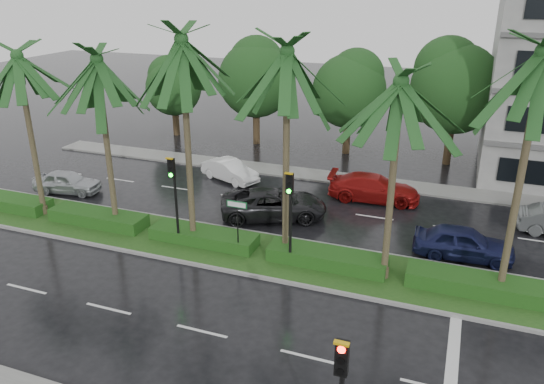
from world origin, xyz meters
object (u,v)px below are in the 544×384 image
at_px(car_red, 374,188).
at_px(car_darkgrey, 274,204).
at_px(car_silver, 67,182).
at_px(signal_median_left, 174,188).
at_px(car_blue, 464,243).
at_px(street_sign, 237,214).
at_px(car_white, 230,170).

bearing_deg(car_red, car_darkgrey, 129.40).
bearing_deg(car_silver, car_red, -83.45).
distance_m(signal_median_left, car_red, 11.95).
xyz_separation_m(signal_median_left, car_red, (7.50, 9.02, -2.25)).
distance_m(car_red, car_blue, 7.30).
xyz_separation_m(signal_median_left, car_darkgrey, (3.00, 4.81, -2.23)).
height_order(signal_median_left, car_darkgrey, signal_median_left).
distance_m(street_sign, car_blue, 10.22).
bearing_deg(car_white, car_darkgrey, -111.84).
xyz_separation_m(signal_median_left, car_white, (-1.50, 9.08, -2.35)).
height_order(signal_median_left, street_sign, signal_median_left).
xyz_separation_m(street_sign, car_darkgrey, (0.00, 4.62, -1.36)).
bearing_deg(car_blue, street_sign, 107.06).
distance_m(signal_median_left, car_blue, 13.23).
bearing_deg(signal_median_left, car_white, 99.38).
bearing_deg(car_blue, car_red, 39.94).
height_order(car_silver, car_darkgrey, car_darkgrey).
bearing_deg(car_darkgrey, car_red, -70.05).
height_order(car_darkgrey, car_blue, car_darkgrey).
xyz_separation_m(signal_median_left, street_sign, (3.00, 0.18, -0.87)).
xyz_separation_m(car_white, car_darkgrey, (4.50, -4.28, 0.12)).
relative_size(signal_median_left, car_silver, 1.11).
distance_m(car_darkgrey, car_blue, 9.56).
bearing_deg(car_red, street_sign, 149.27).
distance_m(street_sign, car_darkgrey, 4.82).
xyz_separation_m(signal_median_left, car_silver, (-9.61, 3.87, -2.33)).
bearing_deg(car_white, car_blue, -89.31).
bearing_deg(car_darkgrey, car_silver, 71.05).
bearing_deg(car_darkgrey, car_blue, -119.83).
distance_m(car_white, car_blue, 15.00).
distance_m(signal_median_left, car_silver, 10.62).
height_order(street_sign, car_blue, street_sign).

